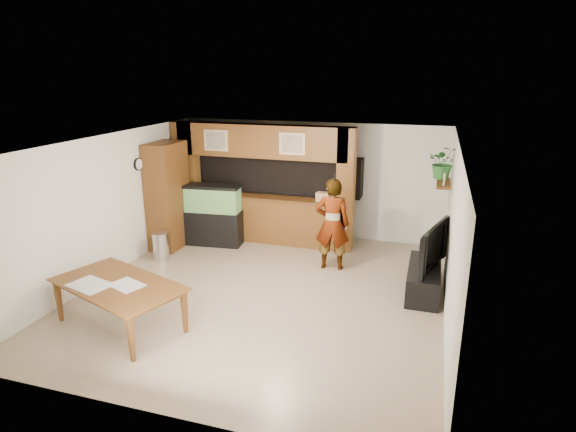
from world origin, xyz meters
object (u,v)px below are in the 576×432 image
(pantry_cabinet, at_px, (168,196))
(aquarium, at_px, (214,216))
(person, at_px, (332,224))
(television, at_px, (427,245))
(dining_table, at_px, (118,306))

(pantry_cabinet, bearing_deg, aquarium, 24.65)
(person, bearing_deg, aquarium, -18.04)
(pantry_cabinet, xyz_separation_m, person, (3.60, -0.16, -0.24))
(aquarium, height_order, person, person)
(television, bearing_deg, dining_table, 136.92)
(television, relative_size, person, 0.74)
(dining_table, bearing_deg, aquarium, 112.90)
(television, bearing_deg, aquarium, 91.88)
(dining_table, bearing_deg, television, 50.65)
(pantry_cabinet, distance_m, aquarium, 1.06)
(pantry_cabinet, distance_m, television, 5.41)
(television, xyz_separation_m, person, (-1.75, 0.59, 0.03))
(aquarium, bearing_deg, person, -16.89)
(aquarium, relative_size, dining_table, 0.67)
(aquarium, distance_m, television, 4.64)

